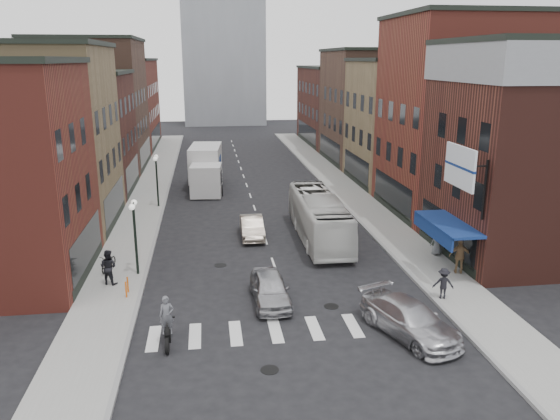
# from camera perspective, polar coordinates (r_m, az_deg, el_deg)

# --- Properties ---
(ground) EXTENTS (160.00, 160.00, 0.00)m
(ground) POSITION_cam_1_polar(r_m,az_deg,el_deg) (26.61, 0.64, -9.37)
(ground) COLOR black
(ground) RESTS_ON ground
(sidewalk_left) EXTENTS (3.00, 74.00, 0.15)m
(sidewalk_left) POSITION_cam_1_polar(r_m,az_deg,el_deg) (47.47, -13.52, 1.52)
(sidewalk_left) COLOR gray
(sidewalk_left) RESTS_ON ground
(sidewalk_right) EXTENTS (3.00, 74.00, 0.15)m
(sidewalk_right) POSITION_cam_1_polar(r_m,az_deg,el_deg) (48.72, 6.79, 2.20)
(sidewalk_right) COLOR gray
(sidewalk_right) RESTS_ON ground
(curb_left) EXTENTS (0.20, 74.00, 0.16)m
(curb_left) POSITION_cam_1_polar(r_m,az_deg,el_deg) (47.36, -11.71, 1.50)
(curb_left) COLOR gray
(curb_left) RESTS_ON ground
(curb_right) EXTENTS (0.20, 74.00, 0.16)m
(curb_right) POSITION_cam_1_polar(r_m,az_deg,el_deg) (48.39, 5.06, 2.07)
(curb_right) COLOR gray
(curb_right) RESTS_ON ground
(crosswalk_stripes) EXTENTS (12.00, 2.20, 0.01)m
(crosswalk_stripes) POSITION_cam_1_polar(r_m,az_deg,el_deg) (23.96, 1.71, -12.35)
(crosswalk_stripes) COLOR silver
(crosswalk_stripes) RESTS_ON ground
(bldg_left_mid_a) EXTENTS (10.30, 10.20, 12.30)m
(bldg_left_mid_a) POSITION_cam_1_polar(r_m,az_deg,el_deg) (39.90, -24.54, 6.86)
(bldg_left_mid_a) COLOR olive
(bldg_left_mid_a) RESTS_ON ground
(bldg_left_mid_b) EXTENTS (10.30, 10.20, 10.30)m
(bldg_left_mid_b) POSITION_cam_1_polar(r_m,az_deg,el_deg) (49.60, -21.21, 7.47)
(bldg_left_mid_b) COLOR #451E18
(bldg_left_mid_b) RESTS_ON ground
(bldg_left_far_a) EXTENTS (10.30, 12.20, 13.30)m
(bldg_left_far_a) POSITION_cam_1_polar(r_m,az_deg,el_deg) (60.16, -19.01, 10.35)
(bldg_left_far_a) COLOR #4F3327
(bldg_left_far_a) RESTS_ON ground
(bldg_left_far_b) EXTENTS (10.30, 16.20, 11.30)m
(bldg_left_far_b) POSITION_cam_1_polar(r_m,az_deg,el_deg) (73.99, -16.91, 10.55)
(bldg_left_far_b) COLOR maroon
(bldg_left_far_b) RESTS_ON ground
(bldg_right_corner) EXTENTS (10.30, 9.20, 12.30)m
(bldg_right_corner) POSITION_cam_1_polar(r_m,az_deg,el_deg) (34.27, 25.24, 5.57)
(bldg_right_corner) COLOR #451E18
(bldg_right_corner) RESTS_ON ground
(bldg_right_mid_a) EXTENTS (10.30, 10.20, 14.30)m
(bldg_right_mid_a) POSITION_cam_1_polar(r_m,az_deg,el_deg) (42.37, 18.50, 9.25)
(bldg_right_mid_a) COLOR maroon
(bldg_right_mid_a) RESTS_ON ground
(bldg_right_mid_b) EXTENTS (10.30, 10.20, 11.30)m
(bldg_right_mid_b) POSITION_cam_1_polar(r_m,az_deg,el_deg) (51.64, 13.51, 8.92)
(bldg_right_mid_b) COLOR olive
(bldg_right_mid_b) RESTS_ON ground
(bldg_right_far_a) EXTENTS (10.30, 12.20, 12.30)m
(bldg_right_far_a) POSITION_cam_1_polar(r_m,az_deg,el_deg) (61.94, 9.87, 10.61)
(bldg_right_far_a) COLOR #4F3327
(bldg_right_far_a) RESTS_ON ground
(bldg_right_far_b) EXTENTS (10.30, 16.20, 10.30)m
(bldg_right_far_b) POSITION_cam_1_polar(r_m,az_deg,el_deg) (75.45, 6.63, 10.81)
(bldg_right_far_b) COLOR #451E18
(bldg_right_far_b) RESTS_ON ground
(awning_blue) EXTENTS (1.80, 5.00, 0.78)m
(awning_blue) POSITION_cam_1_polar(r_m,az_deg,el_deg) (30.41, 16.83, -1.54)
(awning_blue) COLOR navy
(awning_blue) RESTS_ON ground
(billboard_sign) EXTENTS (1.52, 3.00, 3.70)m
(billboard_sign) POSITION_cam_1_polar(r_m,az_deg,el_deg) (27.70, 18.43, 4.18)
(billboard_sign) COLOR black
(billboard_sign) RESTS_ON ground
(streetlamp_near) EXTENTS (0.32, 1.22, 4.11)m
(streetlamp_near) POSITION_cam_1_polar(r_m,az_deg,el_deg) (29.34, -14.97, -1.43)
(streetlamp_near) COLOR black
(streetlamp_near) RESTS_ON ground
(streetlamp_far) EXTENTS (0.32, 1.22, 4.11)m
(streetlamp_far) POSITION_cam_1_polar(r_m,az_deg,el_deg) (42.87, -12.78, 3.98)
(streetlamp_far) COLOR black
(streetlamp_far) RESTS_ON ground
(bike_rack) EXTENTS (0.08, 0.68, 0.80)m
(bike_rack) POSITION_cam_1_polar(r_m,az_deg,el_deg) (27.64, -15.70, -7.76)
(bike_rack) COLOR #D8590C
(bike_rack) RESTS_ON sidewalk_left
(box_truck) EXTENTS (3.09, 8.69, 3.70)m
(box_truck) POSITION_cam_1_polar(r_m,az_deg,el_deg) (48.73, -7.75, 4.28)
(box_truck) COLOR silver
(box_truck) RESTS_ON ground
(motorcycle_rider) EXTENTS (0.60, 2.10, 2.14)m
(motorcycle_rider) POSITION_cam_1_polar(r_m,az_deg,el_deg) (22.78, -11.71, -11.43)
(motorcycle_rider) COLOR black
(motorcycle_rider) RESTS_ON ground
(transit_bus) EXTENTS (2.64, 10.53, 2.92)m
(transit_bus) POSITION_cam_1_polar(r_m,az_deg,el_deg) (34.85, 4.08, -0.75)
(transit_bus) COLOR silver
(transit_bus) RESTS_ON ground
(sedan_left_near) EXTENTS (1.78, 4.23, 1.43)m
(sedan_left_near) POSITION_cam_1_polar(r_m,az_deg,el_deg) (26.04, -1.05, -8.23)
(sedan_left_near) COLOR #A5A5AA
(sedan_left_near) RESTS_ON ground
(sedan_left_far) EXTENTS (1.45, 4.08, 1.34)m
(sedan_left_far) POSITION_cam_1_polar(r_m,az_deg,el_deg) (35.41, -2.95, -1.81)
(sedan_left_far) COLOR #B9A996
(sedan_left_far) RESTS_ON ground
(curb_car) EXTENTS (3.70, 5.44, 1.46)m
(curb_car) POSITION_cam_1_polar(r_m,az_deg,el_deg) (23.79, 13.39, -11.04)
(curb_car) COLOR #B8B8BD
(curb_car) RESTS_ON ground
(parked_bicycle) EXTENTS (1.00, 1.81, 0.90)m
(parked_bicycle) POSITION_cam_1_polar(r_m,az_deg,el_deg) (31.00, -17.46, -5.22)
(parked_bicycle) COLOR black
(parked_bicycle) RESTS_ON sidewalk_left
(ped_left_solo) EXTENTS (1.01, 0.81, 1.81)m
(ped_left_solo) POSITION_cam_1_polar(r_m,az_deg,el_deg) (29.01, -17.51, -5.70)
(ped_left_solo) COLOR black
(ped_left_solo) RESTS_ON sidewalk_left
(ped_right_a) EXTENTS (1.08, 0.73, 1.52)m
(ped_right_a) POSITION_cam_1_polar(r_m,az_deg,el_deg) (27.27, 16.71, -7.34)
(ped_right_a) COLOR black
(ped_right_a) RESTS_ON sidewalk_right
(ped_right_b) EXTENTS (1.24, 0.89, 1.92)m
(ped_right_b) POSITION_cam_1_polar(r_m,az_deg,el_deg) (30.55, 18.30, -4.59)
(ped_right_b) COLOR olive
(ped_right_b) RESTS_ON sidewalk_right
(ped_right_c) EXTENTS (0.98, 0.79, 1.74)m
(ped_right_c) POSITION_cam_1_polar(r_m,az_deg,el_deg) (33.08, 16.12, -3.04)
(ped_right_c) COLOR slate
(ped_right_c) RESTS_ON sidewalk_right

